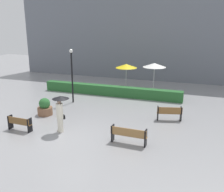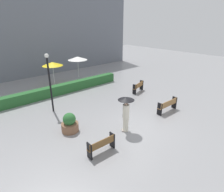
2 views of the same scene
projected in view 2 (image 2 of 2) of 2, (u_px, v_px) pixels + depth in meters
The scene contains 11 objects.
ground_plane at pixel (137, 128), 11.52m from camera, with size 60.00×60.00×0.00m, color gray.
bench_near_right at pixel (168, 105), 13.44m from camera, with size 1.89×0.42×0.89m.
bench_near_left at pixel (102, 145), 9.23m from camera, with size 1.51×0.43×0.82m.
bench_far_right at pixel (138, 86), 17.20m from camera, with size 1.59×0.71×0.90m.
pedestrian_with_umbrella at pixel (126, 110), 10.80m from camera, with size 0.94×0.94×2.11m.
planter_pot at pixel (70, 124), 11.06m from camera, with size 0.99×0.99×1.16m.
lamp_post at pixel (49, 78), 12.79m from camera, with size 0.28×0.28×4.11m.
patio_umbrella_yellow at pixel (52, 64), 18.29m from camera, with size 1.96×1.96×2.36m.
patio_umbrella_white at pixel (78, 58), 19.59m from camera, with size 2.00×2.00×2.63m.
hedge_strip at pixel (60, 89), 16.80m from camera, with size 12.07×0.70×0.84m, color #28602D.
building_facade at pixel (29, 32), 20.81m from camera, with size 28.00×1.20×9.72m, color slate.
Camera 2 is at (-7.75, -6.45, 6.10)m, focal length 30.47 mm.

